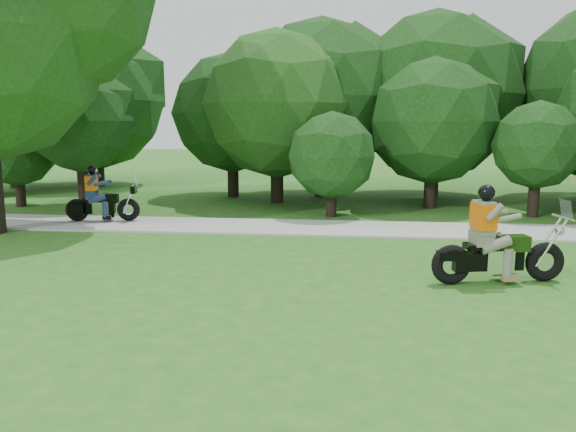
{
  "coord_description": "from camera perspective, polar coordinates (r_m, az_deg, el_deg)",
  "views": [
    {
      "loc": [
        -1.08,
        -7.15,
        2.94
      ],
      "look_at": [
        -2.4,
        4.67,
        0.92
      ],
      "focal_mm": 35.0,
      "sensor_mm": 36.0,
      "label": 1
    }
  ],
  "objects": [
    {
      "name": "ground",
      "position": [
        7.81,
        14.19,
        -12.78
      ],
      "size": [
        100.0,
        100.0,
        0.0
      ],
      "primitive_type": "plane",
      "color": "#26621C",
      "rests_on": "ground"
    },
    {
      "name": "walkway",
      "position": [
        15.47,
        10.25,
        -1.34
      ],
      "size": [
        60.0,
        2.2,
        0.06
      ],
      "primitive_type": "cube",
      "color": "#A7A7A2",
      "rests_on": "ground"
    },
    {
      "name": "tree_line",
      "position": [
        21.74,
        13.27,
        11.06
      ],
      "size": [
        39.27,
        12.04,
        7.43
      ],
      "color": "black",
      "rests_on": "ground"
    },
    {
      "name": "chopper_motorcycle",
      "position": [
        10.86,
        20.09,
        -3.0
      ],
      "size": [
        2.52,
        0.98,
        1.82
      ],
      "rotation": [
        0.0,
        0.0,
        0.22
      ],
      "color": "black",
      "rests_on": "ground"
    },
    {
      "name": "touring_motorcycle",
      "position": [
        17.12,
        -18.77,
        1.45
      ],
      "size": [
        2.13,
        0.87,
        1.62
      ],
      "rotation": [
        0.0,
        0.0,
        0.17
      ],
      "color": "black",
      "rests_on": "walkway"
    }
  ]
}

